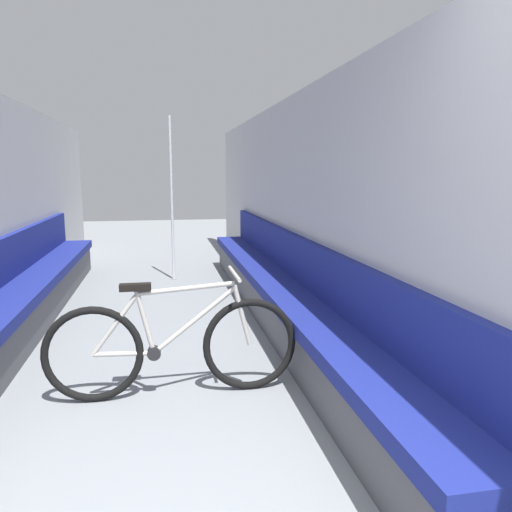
{
  "coord_description": "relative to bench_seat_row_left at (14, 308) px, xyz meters",
  "views": [
    {
      "loc": [
        0.09,
        -0.89,
        1.49
      ],
      "look_at": [
        0.79,
        2.8,
        0.86
      ],
      "focal_mm": 35.0,
      "sensor_mm": 36.0,
      "label": 1
    }
  ],
  "objects": [
    {
      "name": "grab_pole_near",
      "position": [
        1.47,
        2.34,
        0.8
      ],
      "size": [
        0.08,
        0.08,
        2.24
      ],
      "color": "gray",
      "rests_on": "ground"
    },
    {
      "name": "bench_seat_row_left",
      "position": [
        0.0,
        0.0,
        0.0
      ],
      "size": [
        0.45,
        6.64,
        0.88
      ],
      "color": "#4C4C51",
      "rests_on": "ground"
    },
    {
      "name": "bench_seat_row_right",
      "position": [
        2.45,
        0.0,
        0.0
      ],
      "size": [
        0.45,
        6.64,
        0.88
      ],
      "color": "#4C4C51",
      "rests_on": "ground"
    },
    {
      "name": "bicycle",
      "position": [
        1.37,
        -1.42,
        0.05
      ],
      "size": [
        1.68,
        0.46,
        0.84
      ],
      "rotation": [
        0.0,
        0.0,
        0.35
      ],
      "color": "black",
      "rests_on": "ground"
    },
    {
      "name": "wall_right",
      "position": [
        2.7,
        0.15,
        0.83
      ],
      "size": [
        0.1,
        10.99,
        2.26
      ],
      "primitive_type": "cube",
      "color": "#B2B2B7",
      "rests_on": "ground"
    }
  ]
}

